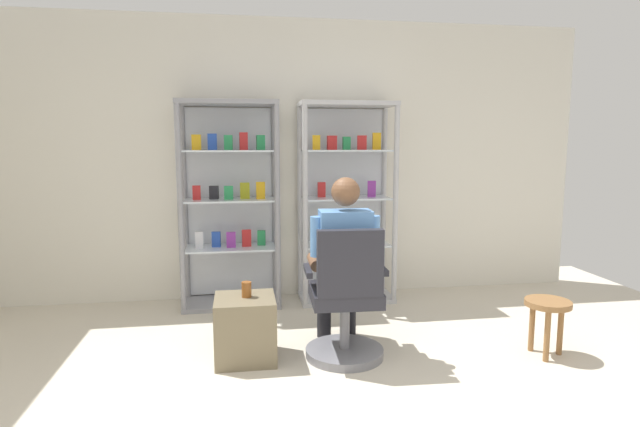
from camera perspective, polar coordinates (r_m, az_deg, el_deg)
back_wall at (r=5.10m, az=-3.80°, el=5.91°), size 6.00×0.10×2.70m
display_cabinet_left at (r=4.87m, az=-9.96°, el=1.19°), size 0.90×0.45×1.90m
display_cabinet_right at (r=4.97m, az=2.82°, el=1.45°), size 0.90×0.45×1.90m
office_chair at (r=3.64m, az=2.91°, el=-10.21°), size 0.57×0.56×0.96m
seated_shopkeeper at (r=3.71m, az=2.54°, el=-4.76°), size 0.50×0.58×1.29m
storage_crate at (r=3.74m, az=-8.30°, el=-12.53°), size 0.42×0.41×0.45m
tea_glass at (r=3.67m, az=-8.17°, el=-8.35°), size 0.07×0.07×0.11m
wooden_stool at (r=4.07m, az=23.96°, el=-9.92°), size 0.32×0.32×0.41m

